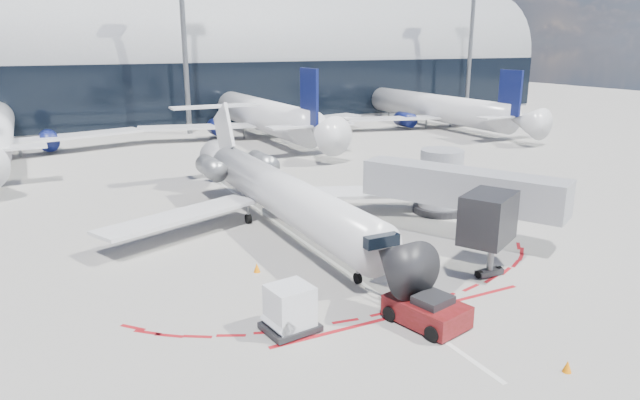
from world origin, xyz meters
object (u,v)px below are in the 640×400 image
pushback_tug (427,310)px  uld_container (290,309)px  regional_jet (276,191)px  ramp_worker (431,290)px

pushback_tug → uld_container: bearing=145.8°
regional_jet → uld_container: regional_jet is taller
ramp_worker → uld_container: (-7.09, 0.85, 0.18)m
regional_jet → ramp_worker: (1.76, -15.09, -1.67)m
uld_container → regional_jet: bearing=62.0°
pushback_tug → ramp_worker: (1.24, 1.35, 0.23)m
pushback_tug → uld_container: (-5.85, 2.20, 0.41)m
regional_jet → uld_container: 15.28m
regional_jet → ramp_worker: regional_jet is taller
regional_jet → uld_container: (-5.33, -14.24, -1.49)m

